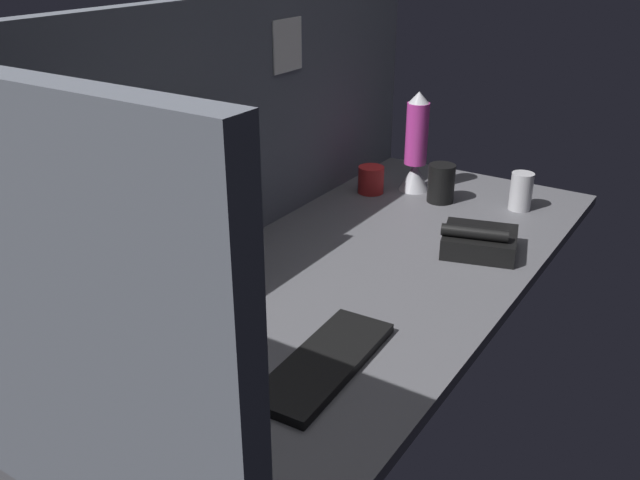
{
  "coord_description": "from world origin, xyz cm",
  "views": [
    {
      "loc": [
        -133.23,
        -77.84,
        79.29
      ],
      "look_at": [
        -13.39,
        0.0,
        14.0
      ],
      "focal_mm": 38.55,
      "sensor_mm": 36.0,
      "label": 1
    }
  ],
  "objects_px": {
    "lava_lamp": "(416,150)",
    "keyboard": "(325,363)",
    "mouse": "(247,434)",
    "desk_phone": "(479,241)",
    "mug_red_plastic": "(371,180)",
    "mug_black_travel": "(441,183)",
    "monitor": "(174,208)",
    "mug_steel": "(521,191)"
  },
  "relations": [
    {
      "from": "lava_lamp",
      "to": "keyboard",
      "type": "bearing_deg",
      "value": -163.71
    },
    {
      "from": "mouse",
      "to": "desk_phone",
      "type": "bearing_deg",
      "value": 19.24
    },
    {
      "from": "keyboard",
      "to": "mug_red_plastic",
      "type": "height_order",
      "value": "mug_red_plastic"
    },
    {
      "from": "desk_phone",
      "to": "mouse",
      "type": "bearing_deg",
      "value": 176.74
    },
    {
      "from": "mug_red_plastic",
      "to": "lava_lamp",
      "type": "relative_size",
      "value": 0.27
    },
    {
      "from": "mug_red_plastic",
      "to": "mug_black_travel",
      "type": "relative_size",
      "value": 0.73
    },
    {
      "from": "mug_red_plastic",
      "to": "keyboard",
      "type": "bearing_deg",
      "value": -156.15
    },
    {
      "from": "keyboard",
      "to": "lava_lamp",
      "type": "xyz_separation_m",
      "value": [
        1.01,
        0.29,
        0.13
      ]
    },
    {
      "from": "monitor",
      "to": "mug_red_plastic",
      "type": "distance_m",
      "value": 0.89
    },
    {
      "from": "lava_lamp",
      "to": "desk_phone",
      "type": "bearing_deg",
      "value": -133.79
    },
    {
      "from": "monitor",
      "to": "desk_phone",
      "type": "xyz_separation_m",
      "value": [
        0.62,
        -0.48,
        -0.2
      ]
    },
    {
      "from": "lava_lamp",
      "to": "monitor",
      "type": "bearing_deg",
      "value": 172.51
    },
    {
      "from": "mug_red_plastic",
      "to": "lava_lamp",
      "type": "height_order",
      "value": "lava_lamp"
    },
    {
      "from": "monitor",
      "to": "keyboard",
      "type": "height_order",
      "value": "monitor"
    },
    {
      "from": "mug_black_travel",
      "to": "mug_steel",
      "type": "relative_size",
      "value": 1.04
    },
    {
      "from": "monitor",
      "to": "lava_lamp",
      "type": "relative_size",
      "value": 1.31
    },
    {
      "from": "monitor",
      "to": "keyboard",
      "type": "distance_m",
      "value": 0.48
    },
    {
      "from": "mug_red_plastic",
      "to": "mug_steel",
      "type": "relative_size",
      "value": 0.76
    },
    {
      "from": "mug_red_plastic",
      "to": "desk_phone",
      "type": "xyz_separation_m",
      "value": [
        -0.24,
        -0.46,
        -0.01
      ]
    },
    {
      "from": "mug_black_travel",
      "to": "lava_lamp",
      "type": "relative_size",
      "value": 0.37
    },
    {
      "from": "monitor",
      "to": "keyboard",
      "type": "xyz_separation_m",
      "value": [
        -0.04,
        -0.42,
        -0.22
      ]
    },
    {
      "from": "mug_black_travel",
      "to": "desk_phone",
      "type": "height_order",
      "value": "mug_black_travel"
    },
    {
      "from": "desk_phone",
      "to": "monitor",
      "type": "bearing_deg",
      "value": 142.23
    },
    {
      "from": "mouse",
      "to": "mug_black_travel",
      "type": "xyz_separation_m",
      "value": [
        1.21,
        0.19,
        0.04
      ]
    },
    {
      "from": "mug_black_travel",
      "to": "desk_phone",
      "type": "xyz_separation_m",
      "value": [
        -0.29,
        -0.24,
        -0.03
      ]
    },
    {
      "from": "keyboard",
      "to": "mouse",
      "type": "relative_size",
      "value": 3.85
    },
    {
      "from": "mug_red_plastic",
      "to": "mug_black_travel",
      "type": "distance_m",
      "value": 0.23
    },
    {
      "from": "monitor",
      "to": "desk_phone",
      "type": "height_order",
      "value": "monitor"
    },
    {
      "from": "mug_red_plastic",
      "to": "lava_lamp",
      "type": "xyz_separation_m",
      "value": [
        0.1,
        -0.11,
        0.09
      ]
    },
    {
      "from": "keyboard",
      "to": "mug_red_plastic",
      "type": "relative_size",
      "value": 4.22
    },
    {
      "from": "mug_red_plastic",
      "to": "desk_phone",
      "type": "bearing_deg",
      "value": -117.52
    },
    {
      "from": "keyboard",
      "to": "mug_black_travel",
      "type": "relative_size",
      "value": 3.06
    },
    {
      "from": "mug_red_plastic",
      "to": "mug_steel",
      "type": "height_order",
      "value": "mug_steel"
    },
    {
      "from": "mug_red_plastic",
      "to": "monitor",
      "type": "bearing_deg",
      "value": 178.67
    },
    {
      "from": "monitor",
      "to": "keyboard",
      "type": "relative_size",
      "value": 1.15
    },
    {
      "from": "mouse",
      "to": "mug_red_plastic",
      "type": "distance_m",
      "value": 1.23
    },
    {
      "from": "monitor",
      "to": "lava_lamp",
      "type": "distance_m",
      "value": 0.98
    },
    {
      "from": "mug_black_travel",
      "to": "monitor",
      "type": "bearing_deg",
      "value": 165.08
    },
    {
      "from": "mouse",
      "to": "lava_lamp",
      "type": "xyz_separation_m",
      "value": [
        1.26,
        0.3,
        0.12
      ]
    },
    {
      "from": "mug_black_travel",
      "to": "lava_lamp",
      "type": "height_order",
      "value": "lava_lamp"
    },
    {
      "from": "monitor",
      "to": "mouse",
      "type": "height_order",
      "value": "monitor"
    },
    {
      "from": "mug_steel",
      "to": "mug_red_plastic",
      "type": "bearing_deg",
      "value": 104.9
    }
  ]
}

